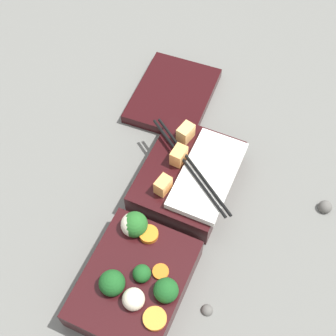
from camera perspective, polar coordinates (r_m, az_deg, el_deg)
The scene contains 6 objects.
ground_plane at distance 0.77m, azimuth -1.11°, elevation -8.90°, with size 3.00×3.00×0.00m, color slate.
bento_tray_vegetable at distance 0.71m, azimuth -3.91°, elevation -13.36°, with size 0.19×0.15×0.08m.
bento_tray_rice at distance 0.79m, azimuth 2.87°, elevation -1.05°, with size 0.19×0.19×0.08m.
bento_lid at distance 0.93m, azimuth 0.64°, elevation 8.86°, with size 0.18×0.14×0.02m, color black.
pebble_0 at distance 0.83m, azimuth 18.59°, elevation -4.53°, with size 0.02×0.02×0.02m, color #595651.
pebble_1 at distance 0.73m, azimuth 4.79°, elevation -16.82°, with size 0.02×0.02×0.02m, color #595651.
Camera 1 is at (-0.28, -0.14, 0.70)m, focal length 50.00 mm.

